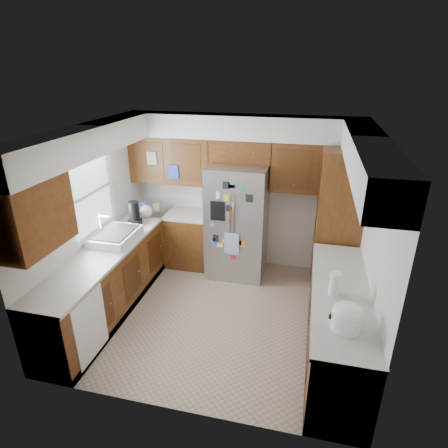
% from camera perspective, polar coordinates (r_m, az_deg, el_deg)
% --- Properties ---
extents(floor, '(3.60, 3.60, 0.00)m').
position_cam_1_polar(floor, '(5.31, -0.77, -13.60)').
color(floor, tan).
rests_on(floor, ground).
extents(room_shell, '(3.64, 3.24, 2.52)m').
position_cam_1_polar(room_shell, '(4.82, -1.05, 6.85)').
color(room_shell, silver).
rests_on(room_shell, ground).
extents(left_counter_run, '(1.36, 3.20, 0.92)m').
position_cam_1_polar(left_counter_run, '(5.53, -14.65, -7.48)').
color(left_counter_run, '#40280C').
rests_on(left_counter_run, ground).
extents(right_counter_run, '(0.63, 2.25, 0.92)m').
position_cam_1_polar(right_counter_run, '(4.59, 16.75, -14.90)').
color(right_counter_run, '#40280C').
rests_on(right_counter_run, ground).
extents(pantry, '(0.60, 0.90, 2.15)m').
position_cam_1_polar(pantry, '(5.69, 16.91, 0.44)').
color(pantry, '#40280C').
rests_on(pantry, ground).
extents(fridge, '(0.90, 0.79, 1.80)m').
position_cam_1_polar(fridge, '(5.89, 2.03, 0.40)').
color(fridge, '#9C9CA1').
rests_on(fridge, ground).
extents(bridge_cabinet, '(0.96, 0.34, 0.35)m').
position_cam_1_polar(bridge_cabinet, '(5.77, 2.64, 11.13)').
color(bridge_cabinet, '#40280C').
rests_on(bridge_cabinet, fridge).
extents(fridge_top_items, '(0.68, 0.28, 0.27)m').
position_cam_1_polar(fridge_top_items, '(5.73, 1.03, 14.08)').
color(fridge_top_items, '#133CB0').
rests_on(fridge_top_items, bridge_cabinet).
extents(sink_assembly, '(0.52, 0.70, 0.37)m').
position_cam_1_polar(sink_assembly, '(5.39, -16.21, -1.78)').
color(sink_assembly, white).
rests_on(sink_assembly, left_counter_run).
extents(left_counter_clutter, '(0.31, 0.89, 0.38)m').
position_cam_1_polar(left_counter_clutter, '(5.96, -12.73, 1.68)').
color(left_counter_clutter, black).
rests_on(left_counter_clutter, left_counter_run).
extents(rice_cooker, '(0.29, 0.28, 0.25)m').
position_cam_1_polar(rice_cooker, '(3.71, 18.25, -13.23)').
color(rice_cooker, white).
rests_on(rice_cooker, right_counter_run).
extents(paper_towel, '(0.12, 0.12, 0.26)m').
position_cam_1_polar(paper_towel, '(4.16, 16.52, -8.72)').
color(paper_towel, white).
rests_on(paper_towel, right_counter_run).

